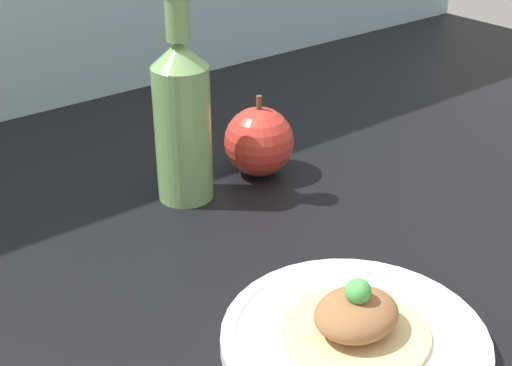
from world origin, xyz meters
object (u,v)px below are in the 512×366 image
Objects in this scene: cider_bottle at (182,116)px; apple at (259,142)px; plate at (354,339)px; plated_food at (356,318)px.

apple is at bearing -3.42° from cider_bottle.
plate is 0.90× the size of cider_bottle.
plate is 2.18× the size of apple.
apple is (10.44, -0.62, -5.76)cm from cider_bottle.
apple is (14.32, 30.78, 1.01)cm from plated_food.
plated_food is 0.50× the size of cider_bottle.
cider_bottle is (3.88, 31.40, 9.00)cm from plate.
plate is at bearing -114.95° from apple.
plated_food is at bearing -116.57° from plate.
cider_bottle reaches higher than plated_food.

